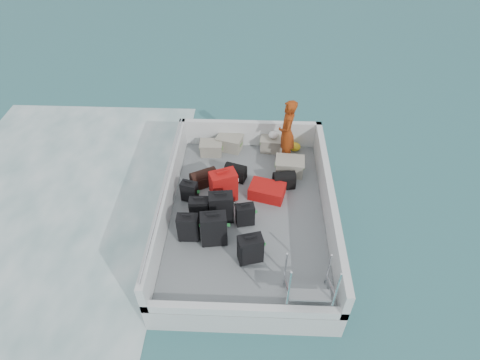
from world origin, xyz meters
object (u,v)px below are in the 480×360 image
object	(u,v)px
suitcase_3	(214,229)
suitcase_8	(267,191)
suitcase_6	(250,249)
crate_0	(211,149)
suitcase_0	(188,228)
passenger	(287,132)
suitcase_4	(221,208)
suitcase_7	(245,215)
suitcase_1	(199,210)
suitcase_2	(189,192)
crate_1	(230,143)
suitcase_5	(224,187)
crate_3	(289,167)
crate_2	(273,144)

from	to	relation	value
suitcase_3	suitcase_8	size ratio (longest dim) A/B	1.00
suitcase_6	crate_0	distance (m)	3.44
suitcase_0	passenger	size ratio (longest dim) A/B	0.39
suitcase_4	crate_0	bearing A→B (deg)	93.59
suitcase_7	suitcase_1	bearing A→B (deg)	163.75
suitcase_0	suitcase_4	world-z (taller)	suitcase_4
suitcase_0	suitcase_2	distance (m)	1.11
suitcase_6	crate_1	bearing A→B (deg)	84.12
suitcase_6	suitcase_8	xyz separation A→B (m)	(0.35, 1.78, -0.17)
suitcase_0	suitcase_8	bearing A→B (deg)	38.45
suitcase_7	passenger	xyz separation A→B (m)	(0.92, 2.17, 0.58)
crate_0	crate_1	world-z (taller)	crate_1
suitcase_3	suitcase_6	size ratio (longest dim) A/B	1.20
suitcase_0	crate_1	distance (m)	3.08
crate_0	crate_1	distance (m)	0.51
suitcase_5	passenger	bearing A→B (deg)	23.64
suitcase_4	crate_0	size ratio (longest dim) A/B	1.38
crate_3	passenger	world-z (taller)	passenger
suitcase_6	suitcase_7	distance (m)	0.94
suitcase_4	suitcase_5	world-z (taller)	suitcase_5
suitcase_1	suitcase_2	xyz separation A→B (m)	(-0.30, 0.59, -0.05)
crate_1	crate_2	bearing A→B (deg)	0.00
suitcase_7	crate_3	distance (m)	1.95
suitcase_7	suitcase_8	bearing A→B (deg)	49.07
suitcase_0	crate_1	xyz separation A→B (m)	(0.65, 3.01, -0.15)
suitcase_1	suitcase_6	distance (m)	1.47
suitcase_2	suitcase_7	world-z (taller)	suitcase_7
crate_3	crate_0	bearing A→B (deg)	160.81
suitcase_7	suitcase_2	bearing A→B (deg)	140.09
suitcase_5	suitcase_8	distance (m)	1.01
suitcase_4	crate_1	xyz separation A→B (m)	(0.03, 2.47, -0.19)
suitcase_2	passenger	distance (m)	2.71
suitcase_6	crate_3	xyz separation A→B (m)	(0.89, 2.59, -0.13)
crate_1	crate_3	distance (m)	1.74
suitcase_8	crate_1	world-z (taller)	crate_1
suitcase_5	passenger	size ratio (longest dim) A/B	0.46
crate_2	suitcase_1	bearing A→B (deg)	-122.54
passenger	suitcase_1	bearing A→B (deg)	-38.94
suitcase_2	crate_3	distance (m)	2.48
suitcase_1	suitcase_7	bearing A→B (deg)	-6.53
suitcase_4	crate_2	xyz separation A→B (m)	(1.13, 2.47, -0.19)
suitcase_2	crate_3	world-z (taller)	suitcase_2
suitcase_3	crate_1	bearing A→B (deg)	79.72
suitcase_2	crate_2	world-z (taller)	suitcase_2
suitcase_4	crate_3	xyz separation A→B (m)	(1.52, 1.57, -0.17)
suitcase_5	crate_0	world-z (taller)	suitcase_5
suitcase_6	passenger	distance (m)	3.24
suitcase_6	passenger	bearing A→B (deg)	59.90
crate_0	crate_1	xyz separation A→B (m)	(0.46, 0.22, 0.02)
suitcase_4	suitcase_6	xyz separation A→B (m)	(0.63, -1.02, -0.04)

